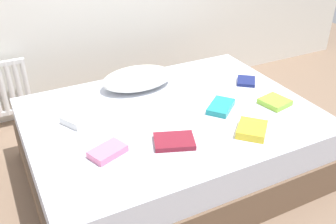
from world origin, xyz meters
The scene contains 11 objects.
ground_plane centered at (0.00, 0.00, 0.00)m, with size 8.00×8.00×0.00m, color #7F6651.
bed centered at (0.00, 0.00, 0.25)m, with size 2.00×1.50×0.50m.
radiator centered at (-1.00, 1.20, 0.37)m, with size 0.43×0.04×0.50m.
pillow centered at (-0.05, 0.48, 0.57)m, with size 0.57×0.36×0.15m, color white.
textbook_teal centered at (0.34, -0.11, 0.52)m, with size 0.24×0.14×0.04m, color teal.
textbook_white centered at (-0.60, 0.18, 0.53)m, with size 0.19×0.17×0.05m, color white.
textbook_pink centered at (-0.56, -0.26, 0.52)m, with size 0.21×0.13×0.04m, color pink.
textbook_lime centered at (0.73, -0.23, 0.52)m, with size 0.18×0.19×0.04m, color #8CC638.
textbook_navy centered at (0.76, 0.15, 0.51)m, with size 0.17×0.14×0.03m, color navy.
textbook_maroon centered at (-0.16, -0.34, 0.52)m, with size 0.25×0.18×0.03m, color maroon.
textbook_yellow centered at (0.34, -0.46, 0.53)m, with size 0.21×0.18×0.05m, color yellow.
Camera 1 is at (-1.07, -2.05, 1.86)m, focal length 41.10 mm.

